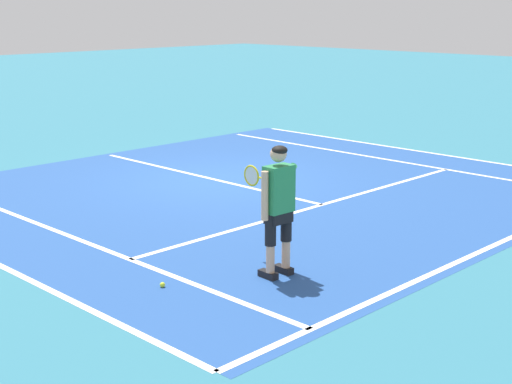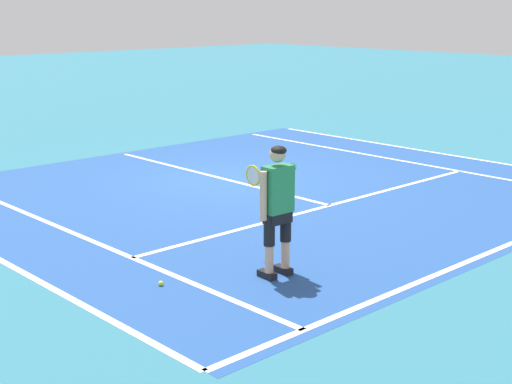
{
  "view_description": "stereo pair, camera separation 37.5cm",
  "coord_description": "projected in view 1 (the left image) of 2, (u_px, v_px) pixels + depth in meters",
  "views": [
    {
      "loc": [
        -9.86,
        -10.79,
        3.39
      ],
      "look_at": [
        -3.16,
        -4.18,
        1.05
      ],
      "focal_mm": 52.67,
      "sensor_mm": 36.0,
      "label": 1
    },
    {
      "loc": [
        -9.59,
        -11.05,
        3.39
      ],
      "look_at": [
        -3.16,
        -4.18,
        1.05
      ],
      "focal_mm": 52.67,
      "sensor_mm": 36.0,
      "label": 2
    }
  ],
  "objects": [
    {
      "name": "ground_plane",
      "position": [
        218.0,
        181.0,
        14.98
      ],
      "size": [
        80.0,
        80.0,
        0.0
      ],
      "primitive_type": "plane",
      "color": "teal"
    },
    {
      "name": "court_inner_surface",
      "position": [
        258.0,
        190.0,
        14.22
      ],
      "size": [
        10.98,
        10.06,
        0.0
      ],
      "primitive_type": "cube",
      "color": "#234C93",
      "rests_on": "ground"
    },
    {
      "name": "line_baseline",
      "position": [
        495.0,
        245.0,
        10.93
      ],
      "size": [
        10.98,
        0.1,
        0.01
      ],
      "primitive_type": "cube",
      "color": "white",
      "rests_on": "ground"
    },
    {
      "name": "line_service",
      "position": [
        322.0,
        205.0,
        13.15
      ],
      "size": [
        8.23,
        0.1,
        0.01
      ],
      "primitive_type": "cube",
      "color": "white",
      "rests_on": "ground"
    },
    {
      "name": "line_centre_service",
      "position": [
        201.0,
        176.0,
        15.33
      ],
      "size": [
        0.1,
        6.4,
        0.01
      ],
      "primitive_type": "cube",
      "color": "white",
      "rests_on": "ground"
    },
    {
      "name": "line_singles_left",
      "position": [
        68.0,
        236.0,
        11.37
      ],
      "size": [
        0.1,
        9.66,
        0.01
      ],
      "primitive_type": "cube",
      "color": "white",
      "rests_on": "ground"
    },
    {
      "name": "line_singles_right",
      "position": [
        385.0,
        159.0,
        17.06
      ],
      "size": [
        0.1,
        9.66,
        0.01
      ],
      "primitive_type": "cube",
      "color": "white",
      "rests_on": "ground"
    },
    {
      "name": "line_doubles_right",
      "position": [
        418.0,
        151.0,
        18.01
      ],
      "size": [
        0.1,
        9.66,
        0.01
      ],
      "primitive_type": "cube",
      "color": "white",
      "rests_on": "ground"
    },
    {
      "name": "tennis_player",
      "position": [
        277.0,
        202.0,
        9.46
      ],
      "size": [
        0.66,
        1.11,
        1.71
      ],
      "color": "black",
      "rests_on": "ground"
    },
    {
      "name": "tennis_ball_near_feet",
      "position": [
        162.0,
        285.0,
        9.29
      ],
      "size": [
        0.07,
        0.07,
        0.07
      ],
      "primitive_type": "sphere",
      "color": "#CCE02D",
      "rests_on": "ground"
    }
  ]
}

